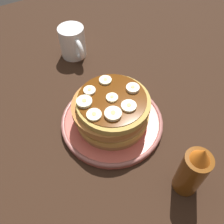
{
  "coord_description": "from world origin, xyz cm",
  "views": [
    {
      "loc": [
        29.45,
        -17.29,
        48.58
      ],
      "look_at": [
        0.0,
        0.0,
        4.66
      ],
      "focal_mm": 38.72,
      "sensor_mm": 36.0,
      "label": 1
    }
  ],
  "objects_px": {
    "plate": "(112,121)",
    "banana_slice_6": "(90,91)",
    "coffee_mug": "(73,42)",
    "banana_slice_0": "(113,98)",
    "pancake_stack": "(111,110)",
    "banana_slice_3": "(105,80)",
    "syrup_bottle": "(192,171)",
    "banana_slice_2": "(113,114)",
    "banana_slice_4": "(129,106)",
    "banana_slice_7": "(94,115)",
    "banana_slice_5": "(84,102)",
    "banana_slice_1": "(133,89)"
  },
  "relations": [
    {
      "from": "plate",
      "to": "banana_slice_6",
      "type": "bearing_deg",
      "value": -143.18
    },
    {
      "from": "coffee_mug",
      "to": "banana_slice_0",
      "type": "bearing_deg",
      "value": -6.06
    },
    {
      "from": "pancake_stack",
      "to": "banana_slice_3",
      "type": "height_order",
      "value": "banana_slice_3"
    },
    {
      "from": "banana_slice_6",
      "to": "banana_slice_3",
      "type": "bearing_deg",
      "value": 102.44
    },
    {
      "from": "pancake_stack",
      "to": "syrup_bottle",
      "type": "distance_m",
      "value": 0.22
    },
    {
      "from": "pancake_stack",
      "to": "banana_slice_2",
      "type": "xyz_separation_m",
      "value": [
        0.04,
        -0.02,
        0.04
      ]
    },
    {
      "from": "banana_slice_4",
      "to": "syrup_bottle",
      "type": "distance_m",
      "value": 0.18
    },
    {
      "from": "banana_slice_3",
      "to": "coffee_mug",
      "type": "distance_m",
      "value": 0.24
    },
    {
      "from": "banana_slice_0",
      "to": "banana_slice_7",
      "type": "distance_m",
      "value": 0.06
    },
    {
      "from": "banana_slice_5",
      "to": "banana_slice_2",
      "type": "bearing_deg",
      "value": 31.48
    },
    {
      "from": "banana_slice_3",
      "to": "banana_slice_6",
      "type": "bearing_deg",
      "value": -77.56
    },
    {
      "from": "banana_slice_2",
      "to": "syrup_bottle",
      "type": "relative_size",
      "value": 0.25
    },
    {
      "from": "banana_slice_1",
      "to": "coffee_mug",
      "type": "height_order",
      "value": "banana_slice_1"
    },
    {
      "from": "banana_slice_3",
      "to": "banana_slice_4",
      "type": "height_order",
      "value": "same"
    },
    {
      "from": "banana_slice_4",
      "to": "banana_slice_7",
      "type": "distance_m",
      "value": 0.07
    },
    {
      "from": "banana_slice_4",
      "to": "banana_slice_2",
      "type": "bearing_deg",
      "value": -87.58
    },
    {
      "from": "banana_slice_1",
      "to": "banana_slice_3",
      "type": "relative_size",
      "value": 1.05
    },
    {
      "from": "pancake_stack",
      "to": "banana_slice_4",
      "type": "bearing_deg",
      "value": 27.28
    },
    {
      "from": "banana_slice_7",
      "to": "coffee_mug",
      "type": "height_order",
      "value": "banana_slice_7"
    },
    {
      "from": "banana_slice_3",
      "to": "banana_slice_4",
      "type": "relative_size",
      "value": 0.87
    },
    {
      "from": "pancake_stack",
      "to": "coffee_mug",
      "type": "xyz_separation_m",
      "value": [
        -0.28,
        0.03,
        -0.01
      ]
    },
    {
      "from": "banana_slice_7",
      "to": "banana_slice_5",
      "type": "bearing_deg",
      "value": -177.32
    },
    {
      "from": "banana_slice_1",
      "to": "banana_slice_5",
      "type": "relative_size",
      "value": 0.88
    },
    {
      "from": "pancake_stack",
      "to": "banana_slice_6",
      "type": "height_order",
      "value": "banana_slice_6"
    },
    {
      "from": "pancake_stack",
      "to": "banana_slice_0",
      "type": "distance_m",
      "value": 0.04
    },
    {
      "from": "banana_slice_0",
      "to": "banana_slice_6",
      "type": "xyz_separation_m",
      "value": [
        -0.04,
        -0.03,
        0.0
      ]
    },
    {
      "from": "syrup_bottle",
      "to": "banana_slice_5",
      "type": "bearing_deg",
      "value": -154.65
    },
    {
      "from": "banana_slice_0",
      "to": "coffee_mug",
      "type": "bearing_deg",
      "value": 173.94
    },
    {
      "from": "banana_slice_3",
      "to": "coffee_mug",
      "type": "bearing_deg",
      "value": 175.29
    },
    {
      "from": "banana_slice_5",
      "to": "coffee_mug",
      "type": "bearing_deg",
      "value": 161.49
    },
    {
      "from": "banana_slice_1",
      "to": "banana_slice_0",
      "type": "bearing_deg",
      "value": -90.79
    },
    {
      "from": "banana_slice_3",
      "to": "banana_slice_7",
      "type": "bearing_deg",
      "value": -42.58
    },
    {
      "from": "pancake_stack",
      "to": "banana_slice_7",
      "type": "relative_size",
      "value": 5.61
    },
    {
      "from": "plate",
      "to": "syrup_bottle",
      "type": "xyz_separation_m",
      "value": [
        0.21,
        0.05,
        0.06
      ]
    },
    {
      "from": "banana_slice_2",
      "to": "syrup_bottle",
      "type": "bearing_deg",
      "value": 23.06
    },
    {
      "from": "banana_slice_1",
      "to": "banana_slice_7",
      "type": "height_order",
      "value": "banana_slice_1"
    },
    {
      "from": "syrup_bottle",
      "to": "banana_slice_6",
      "type": "bearing_deg",
      "value": -161.7
    },
    {
      "from": "banana_slice_2",
      "to": "banana_slice_3",
      "type": "height_order",
      "value": "banana_slice_2"
    },
    {
      "from": "pancake_stack",
      "to": "banana_slice_4",
      "type": "xyz_separation_m",
      "value": [
        0.04,
        0.02,
        0.04
      ]
    },
    {
      "from": "banana_slice_0",
      "to": "plate",
      "type": "bearing_deg",
      "value": -112.8
    },
    {
      "from": "banana_slice_4",
      "to": "banana_slice_5",
      "type": "relative_size",
      "value": 0.97
    },
    {
      "from": "pancake_stack",
      "to": "syrup_bottle",
      "type": "relative_size",
      "value": 1.23
    },
    {
      "from": "banana_slice_0",
      "to": "syrup_bottle",
      "type": "xyz_separation_m",
      "value": [
        0.21,
        0.05,
        -0.03
      ]
    },
    {
      "from": "banana_slice_5",
      "to": "banana_slice_6",
      "type": "xyz_separation_m",
      "value": [
        -0.02,
        0.02,
        -0.0
      ]
    },
    {
      "from": "banana_slice_6",
      "to": "banana_slice_7",
      "type": "bearing_deg",
      "value": -19.43
    },
    {
      "from": "plate",
      "to": "banana_slice_0",
      "type": "relative_size",
      "value": 9.44
    },
    {
      "from": "banana_slice_5",
      "to": "banana_slice_7",
      "type": "xyz_separation_m",
      "value": [
        0.04,
        0.0,
        -0.0
      ]
    },
    {
      "from": "banana_slice_6",
      "to": "banana_slice_7",
      "type": "distance_m",
      "value": 0.07
    },
    {
      "from": "banana_slice_3",
      "to": "syrup_bottle",
      "type": "height_order",
      "value": "syrup_bottle"
    },
    {
      "from": "banana_slice_4",
      "to": "syrup_bottle",
      "type": "bearing_deg",
      "value": 10.88
    }
  ]
}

